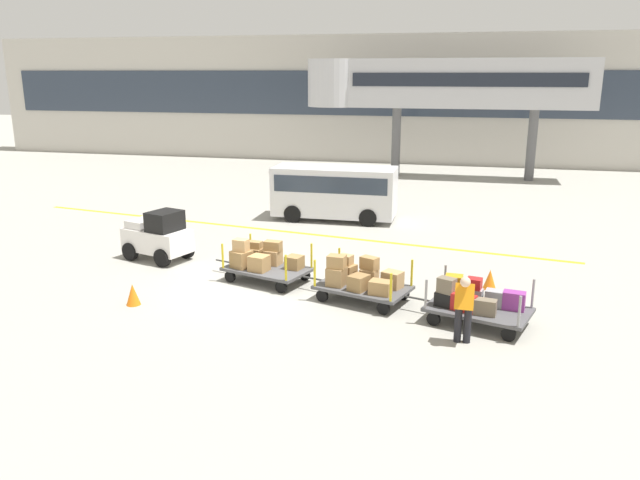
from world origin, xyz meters
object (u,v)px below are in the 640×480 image
(baggage_cart_middle, at_px, (361,279))
(shuttle_van, at_px, (335,189))
(baggage_cart_lead, at_px, (263,261))
(safety_cone_near, at_px, (490,279))
(baggage_tug, at_px, (158,236))
(safety_cone_far, at_px, (133,294))
(baggage_cart_tail, at_px, (475,302))
(baggage_handler, at_px, (464,306))

(baggage_cart_middle, xyz_separation_m, shuttle_van, (-2.60, 8.77, 0.67))
(baggage_cart_lead, distance_m, safety_cone_near, 6.25)
(baggage_tug, xyz_separation_m, baggage_cart_middle, (6.78, -2.09, -0.19))
(safety_cone_near, xyz_separation_m, safety_cone_far, (-8.78, -3.34, 0.00))
(baggage_tug, distance_m, baggage_cart_tail, 10.07)
(baggage_handler, bearing_deg, baggage_tug, 156.08)
(baggage_cart_middle, bearing_deg, shuttle_van, 106.52)
(baggage_cart_lead, bearing_deg, baggage_tug, 163.06)
(shuttle_van, bearing_deg, baggage_cart_middle, -73.48)
(safety_cone_near, bearing_deg, baggage_cart_tail, -99.32)
(baggage_tug, relative_size, baggage_cart_lead, 0.76)
(safety_cone_near, distance_m, safety_cone_far, 9.39)
(baggage_cart_lead, relative_size, baggage_cart_tail, 1.00)
(baggage_cart_middle, height_order, safety_cone_near, baggage_cart_middle)
(baggage_cart_lead, distance_m, baggage_handler, 6.30)
(baggage_cart_lead, height_order, safety_cone_far, baggage_cart_lead)
(baggage_cart_middle, bearing_deg, baggage_cart_tail, -16.69)
(baggage_tug, xyz_separation_m, safety_cone_far, (1.26, -3.76, -0.48))
(baggage_cart_lead, height_order, shuttle_van, shuttle_van)
(baggage_cart_middle, height_order, baggage_handler, baggage_handler)
(shuttle_van, distance_m, safety_cone_near, 9.26)
(baggage_handler, bearing_deg, safety_cone_near, 79.99)
(baggage_tug, relative_size, shuttle_van, 0.48)
(baggage_tug, distance_m, baggage_cart_lead, 4.02)
(baggage_cart_middle, height_order, baggage_cart_tail, baggage_cart_middle)
(baggage_cart_tail, bearing_deg, baggage_cart_middle, 163.31)
(baggage_handler, relative_size, shuttle_van, 0.32)
(baggage_tug, xyz_separation_m, shuttle_van, (4.18, 6.68, 0.48))
(baggage_handler, distance_m, shuttle_van, 12.03)
(safety_cone_far, bearing_deg, shuttle_van, 74.36)
(baggage_tug, xyz_separation_m, baggage_handler, (9.38, -4.16, 0.11))
(baggage_cart_middle, xyz_separation_m, baggage_cart_tail, (2.85, -0.85, -0.03))
(safety_cone_far, bearing_deg, baggage_handler, -2.81)
(baggage_tug, relative_size, safety_cone_far, 4.24)
(baggage_cart_lead, xyz_separation_m, baggage_cart_middle, (2.94, -0.92, 0.01))
(baggage_cart_lead, bearing_deg, shuttle_van, 87.52)
(baggage_cart_middle, bearing_deg, baggage_cart_lead, 162.68)
(baggage_cart_lead, distance_m, baggage_cart_tail, 6.05)
(baggage_handler, xyz_separation_m, shuttle_van, (-5.20, 10.84, 0.37))
(baggage_cart_tail, relative_size, safety_cone_near, 5.60)
(baggage_cart_tail, relative_size, baggage_handler, 1.97)
(safety_cone_near, bearing_deg, baggage_cart_middle, -152.96)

